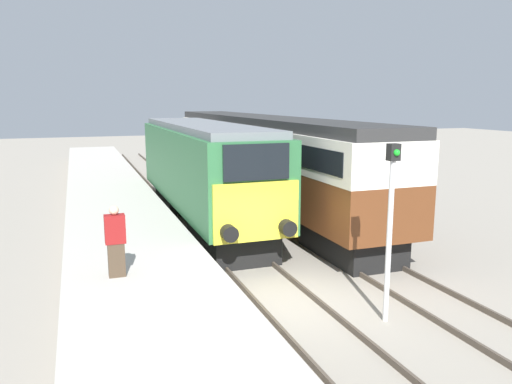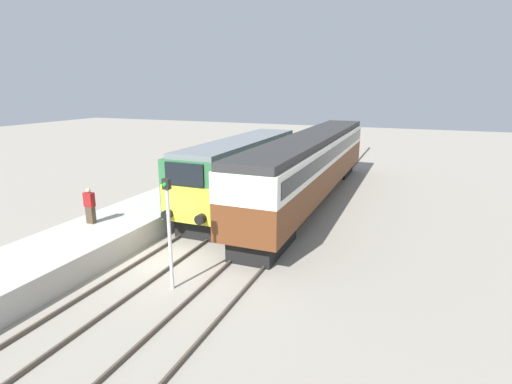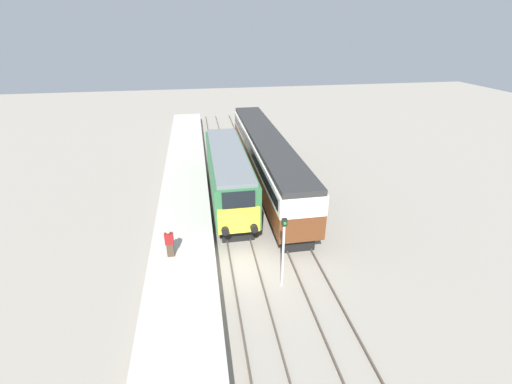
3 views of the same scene
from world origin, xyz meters
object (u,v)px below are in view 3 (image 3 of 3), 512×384
(person_on_platform, at_px, (170,243))
(signal_post, at_px, (283,247))
(locomotive, at_px, (228,174))
(passenger_carriage, at_px, (266,154))

(person_on_platform, xyz_separation_m, signal_post, (5.58, -2.15, 0.55))
(locomotive, xyz_separation_m, person_on_platform, (-3.88, -7.70, -0.40))
(locomotive, bearing_deg, passenger_carriage, 40.35)
(locomotive, height_order, person_on_platform, locomotive)
(passenger_carriage, relative_size, person_on_platform, 13.11)
(locomotive, bearing_deg, person_on_platform, -116.71)
(passenger_carriage, bearing_deg, person_on_platform, -124.49)
(person_on_platform, bearing_deg, signal_post, -21.06)
(passenger_carriage, bearing_deg, locomotive, -139.65)
(locomotive, height_order, signal_post, locomotive)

